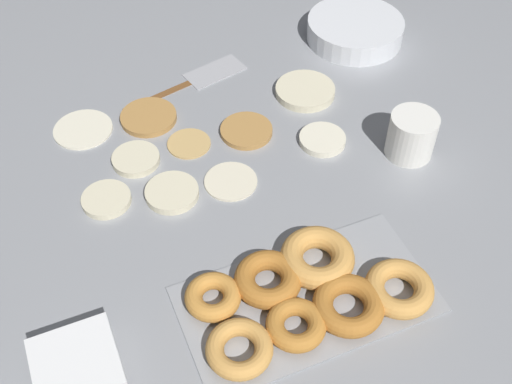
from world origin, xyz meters
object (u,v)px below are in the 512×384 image
at_px(pancake_8, 189,143).
at_px(container_stack, 77,368).
at_px(spatula, 203,77).
at_px(pancake_7, 83,128).
at_px(donut_tray, 307,294).
at_px(batter_bowl, 355,30).
at_px(pancake_3, 106,199).
at_px(pancake_6, 172,193).
at_px(pancake_0, 305,91).
at_px(pancake_5, 246,131).
at_px(pancake_9, 136,159).
at_px(pancake_2, 230,179).
at_px(paper_cup, 412,135).
at_px(pancake_1, 149,117).
at_px(pancake_4, 322,140).

bearing_deg(pancake_8, container_stack, -127.05).
bearing_deg(container_stack, spatula, 55.97).
distance_m(pancake_7, donut_tray, 0.55).
xyz_separation_m(donut_tray, batter_bowl, (0.39, 0.57, 0.00)).
xyz_separation_m(pancake_3, pancake_8, (0.18, 0.08, -0.00)).
bearing_deg(pancake_6, pancake_8, 58.29).
bearing_deg(pancake_0, pancake_7, 171.29).
xyz_separation_m(pancake_0, pancake_5, (-0.15, -0.06, -0.00)).
relative_size(pancake_8, pancake_9, 0.94).
distance_m(pancake_0, pancake_7, 0.44).
relative_size(pancake_9, batter_bowl, 0.41).
bearing_deg(pancake_9, pancake_2, -38.46).
bearing_deg(paper_cup, pancake_7, 151.46).
distance_m(pancake_0, pancake_2, 0.28).
height_order(pancake_0, pancake_1, pancake_0).
height_order(pancake_6, spatula, pancake_6).
bearing_deg(spatula, pancake_4, -75.95).
bearing_deg(pancake_3, pancake_0, 16.41).
bearing_deg(pancake_6, pancake_3, 164.59).
xyz_separation_m(pancake_2, pancake_3, (-0.21, 0.04, 0.00)).
bearing_deg(pancake_1, pancake_0, -8.72).
distance_m(pancake_5, container_stack, 0.54).
distance_m(pancake_2, pancake_3, 0.21).
bearing_deg(pancake_4, donut_tray, -120.68).
xyz_separation_m(pancake_1, pancake_4, (0.28, -0.19, 0.00)).
height_order(pancake_2, pancake_9, pancake_9).
distance_m(pancake_7, batter_bowl, 0.62).
bearing_deg(container_stack, pancake_8, 52.95).
bearing_deg(pancake_8, spatula, 63.11).
bearing_deg(donut_tray, pancake_9, 111.90).
distance_m(pancake_0, pancake_9, 0.37).
relative_size(pancake_1, pancake_5, 1.10).
xyz_separation_m(pancake_0, batter_bowl, (0.18, 0.13, 0.02)).
bearing_deg(pancake_4, paper_cup, -32.80).
height_order(pancake_9, spatula, pancake_9).
xyz_separation_m(pancake_9, spatula, (0.19, 0.19, -0.00)).
bearing_deg(pancake_3, pancake_4, -1.47).
distance_m(pancake_0, paper_cup, 0.25).
height_order(pancake_0, pancake_4, pancake_0).
xyz_separation_m(pancake_3, spatula, (0.27, 0.26, -0.00)).
height_order(pancake_5, container_stack, container_stack).
bearing_deg(pancake_9, pancake_7, 119.95).
xyz_separation_m(pancake_6, pancake_9, (-0.03, 0.10, -0.00)).
bearing_deg(pancake_1, donut_tray, -78.30).
distance_m(pancake_6, spatula, 0.33).
height_order(pancake_2, pancake_7, same).
bearing_deg(pancake_8, pancake_5, -6.17).
distance_m(pancake_8, container_stack, 0.48).
xyz_separation_m(pancake_1, donut_tray, (0.10, -0.49, 0.01)).
xyz_separation_m(pancake_7, spatula, (0.26, 0.06, -0.00)).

